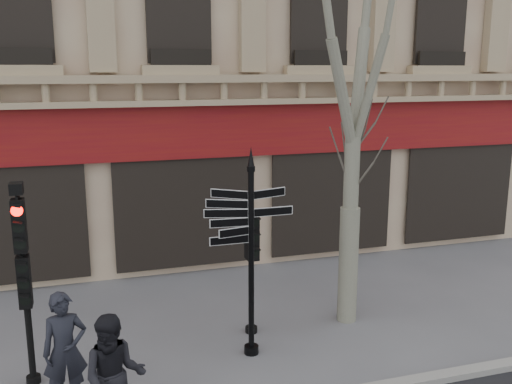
% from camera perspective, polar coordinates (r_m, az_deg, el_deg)
% --- Properties ---
extents(ground, '(80.00, 80.00, 0.00)m').
position_cam_1_polar(ground, '(10.36, -1.95, -17.18)').
color(ground, '#5A5A5F').
rests_on(ground, ground).
extents(fingerpost, '(1.85, 1.85, 3.81)m').
position_cam_1_polar(fingerpost, '(9.87, -0.49, -2.62)').
color(fingerpost, black).
rests_on(fingerpost, ground).
extents(traffic_signal_main, '(0.37, 0.27, 3.38)m').
position_cam_1_polar(traffic_signal_main, '(9.76, -22.29, -6.32)').
color(traffic_signal_main, black).
rests_on(traffic_signal_main, ground).
extents(traffic_signal_secondary, '(0.42, 0.30, 2.47)m').
position_cam_1_polar(traffic_signal_secondary, '(10.92, -0.49, -5.70)').
color(traffic_signal_secondary, black).
rests_on(traffic_signal_secondary, ground).
extents(pedestrian_a, '(0.73, 0.53, 1.83)m').
position_cam_1_polar(pedestrian_a, '(9.40, -18.56, -14.79)').
color(pedestrian_a, black).
rests_on(pedestrian_a, ground).
extents(pedestrian_b, '(0.96, 0.80, 1.82)m').
position_cam_1_polar(pedestrian_b, '(8.51, -14.00, -17.55)').
color(pedestrian_b, black).
rests_on(pedestrian_b, ground).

